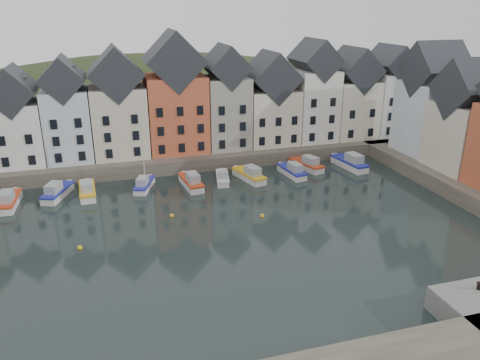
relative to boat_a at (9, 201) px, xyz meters
name	(u,v)px	position (x,y,z in m)	size (l,w,h in m)	color
ground	(223,244)	(22.46, -16.51, -0.71)	(260.00, 260.00, 0.00)	black
far_quay	(176,152)	(22.46, 13.49, 0.29)	(90.00, 16.00, 2.00)	#473F36
hillside	(161,200)	(22.48, 39.49, -18.68)	(153.60, 70.40, 64.00)	#212E17
far_terrace	(196,104)	(25.67, 11.49, 8.16)	(72.37, 8.16, 17.78)	#ECE0C6
right_terrace	(471,119)	(58.46, -8.44, 8.20)	(8.30, 24.25, 16.36)	silver
mooring_buoys	(175,225)	(18.46, -11.18, -0.56)	(20.50, 5.50, 0.50)	gold
boat_a	(9,201)	(0.00, 0.00, 0.00)	(2.27, 6.35, 2.40)	silver
boat_b	(57,192)	(5.40, 1.40, -0.01)	(3.98, 6.40, 2.35)	silver
boat_c	(87,191)	(9.09, 0.84, 0.00)	(2.18, 6.30, 2.39)	silver
boat_d	(144,184)	(16.26, 1.14, -0.04)	(3.42, 5.68, 10.38)	silver
boat_e	(191,182)	(22.44, 0.11, 0.00)	(2.57, 6.43, 2.41)	silver
boat_f	(222,178)	(26.93, 0.87, -0.11)	(2.68, 5.55, 2.05)	silver
boat_g	(250,175)	(30.75, 0.48, 0.00)	(3.52, 6.57, 2.41)	silver
boat_h	(292,171)	(37.12, 0.42, -0.04)	(2.53, 6.08, 2.27)	silver
boat_i	(307,165)	(40.33, 2.50, -0.01)	(3.67, 6.46, 2.37)	silver
boat_j	(350,163)	(46.76, 1.15, 0.08)	(3.10, 7.14, 2.65)	silver
mooring_bollard	(479,286)	(39.10, -33.01, 1.59)	(0.48, 0.48, 0.56)	black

